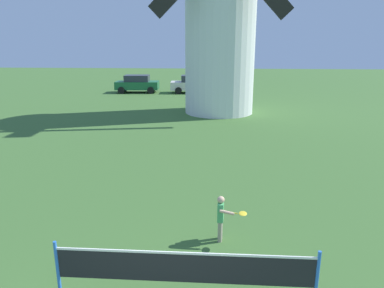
# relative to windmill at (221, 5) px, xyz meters

# --- Properties ---
(windmill) EXTENTS (7.95, 5.07, 13.50)m
(windmill) POSITION_rel_windmill_xyz_m (0.00, 0.00, 0.00)
(windmill) COLOR white
(windmill) RESTS_ON ground_plane
(tennis_net) EXTENTS (4.55, 0.06, 1.10)m
(tennis_net) POSITION_rel_windmill_xyz_m (-0.68, -17.86, -5.87)
(tennis_net) COLOR blue
(tennis_net) RESTS_ON ground_plane
(player_far) EXTENTS (0.67, 0.50, 1.10)m
(player_far) POSITION_rel_windmill_xyz_m (-0.01, -15.77, -5.93)
(player_far) COLOR #9E937F
(player_far) RESTS_ON ground_plane
(parked_car_green) EXTENTS (3.92, 2.04, 1.56)m
(parked_car_green) POSITION_rel_windmill_xyz_m (-7.33, 9.15, -5.74)
(parked_car_green) COLOR #1E6638
(parked_car_green) RESTS_ON ground_plane
(parked_car_cream) EXTENTS (4.48, 2.09, 1.56)m
(parked_car_cream) POSITION_rel_windmill_xyz_m (-2.07, 9.29, -5.74)
(parked_car_cream) COLOR silver
(parked_car_cream) RESTS_ON ground_plane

